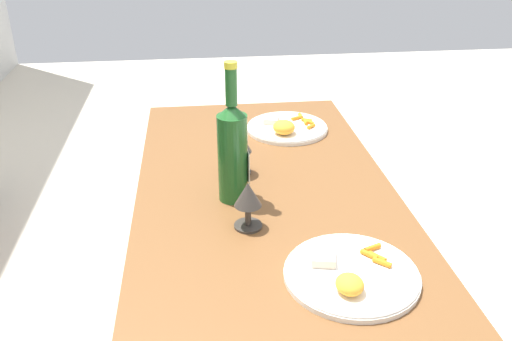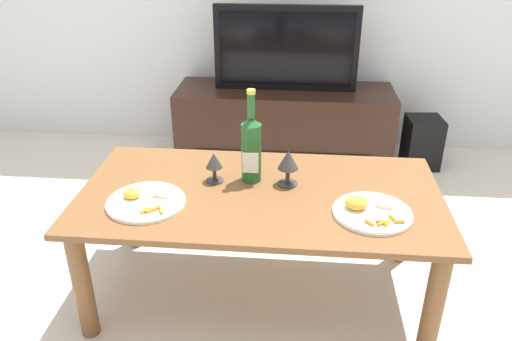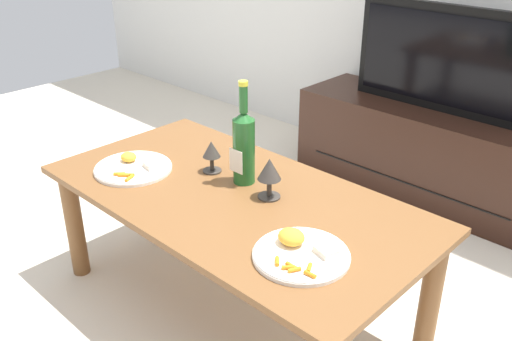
{
  "view_description": "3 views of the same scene",
  "coord_description": "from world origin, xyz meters",
  "views": [
    {
      "loc": [
        -1.3,
        0.18,
        1.22
      ],
      "look_at": [
        -0.05,
        0.03,
        0.57
      ],
      "focal_mm": 37.72,
      "sensor_mm": 36.0,
      "label": 1
    },
    {
      "loc": [
        0.14,
        -1.67,
        1.44
      ],
      "look_at": [
        -0.02,
        0.05,
        0.56
      ],
      "focal_mm": 35.11,
      "sensor_mm": 36.0,
      "label": 2
    },
    {
      "loc": [
        1.23,
        -1.17,
        1.42
      ],
      "look_at": [
        0.03,
        0.08,
        0.57
      ],
      "focal_mm": 39.1,
      "sensor_mm": 36.0,
      "label": 3
    }
  ],
  "objects": [
    {
      "name": "goblet_right",
      "position": [
        0.1,
        0.07,
        0.59
      ],
      "size": [
        0.08,
        0.08,
        0.15
      ],
      "color": "#38332D",
      "rests_on": "dining_table"
    },
    {
      "name": "tv_screen",
      "position": [
        0.04,
        1.34,
        0.72
      ],
      "size": [
        0.87,
        0.05,
        0.51
      ],
      "color": "black",
      "rests_on": "tv_stand"
    },
    {
      "name": "ground_plane",
      "position": [
        0.0,
        0.0,
        0.0
      ],
      "size": [
        6.4,
        6.4,
        0.0
      ],
      "primitive_type": "plane",
      "color": "beige"
    },
    {
      "name": "wine_bottle",
      "position": [
        -0.04,
        0.09,
        0.64
      ],
      "size": [
        0.08,
        0.08,
        0.38
      ],
      "color": "#1E5923",
      "rests_on": "dining_table"
    },
    {
      "name": "dinner_plate_left",
      "position": [
        -0.41,
        -0.13,
        0.5
      ],
      "size": [
        0.29,
        0.29,
        0.05
      ],
      "color": "white",
      "rests_on": "dining_table"
    },
    {
      "name": "tv_stand",
      "position": [
        0.04,
        1.34,
        0.24
      ],
      "size": [
        1.36,
        0.44,
        0.47
      ],
      "color": "black",
      "rests_on": "ground_plane"
    },
    {
      "name": "goblet_left",
      "position": [
        -0.19,
        0.07,
        0.57
      ],
      "size": [
        0.07,
        0.07,
        0.12
      ],
      "color": "#38332D",
      "rests_on": "dining_table"
    },
    {
      "name": "dining_table",
      "position": [
        0.0,
        0.0,
        0.41
      ],
      "size": [
        1.39,
        0.72,
        0.49
      ],
      "color": "brown",
      "rests_on": "ground_plane"
    },
    {
      "name": "dinner_plate_right",
      "position": [
        0.4,
        -0.13,
        0.51
      ],
      "size": [
        0.28,
        0.28,
        0.06
      ],
      "color": "white",
      "rests_on": "dining_table"
    }
  ]
}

